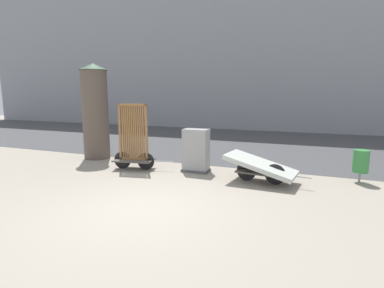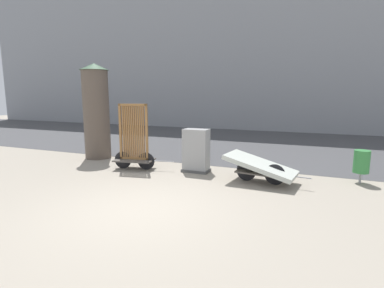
{
  "view_description": "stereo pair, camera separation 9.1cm",
  "coord_description": "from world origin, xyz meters",
  "px_view_note": "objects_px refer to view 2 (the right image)",
  "views": [
    {
      "loc": [
        3.18,
        -5.13,
        2.37
      ],
      "look_at": [
        0.0,
        2.89,
        0.94
      ],
      "focal_mm": 28.0,
      "sensor_mm": 36.0,
      "label": 1
    },
    {
      "loc": [
        3.26,
        -5.1,
        2.37
      ],
      "look_at": [
        0.0,
        2.89,
        0.94
      ],
      "focal_mm": 28.0,
      "sensor_mm": 36.0,
      "label": 2
    }
  ],
  "objects_px": {
    "trash_bin": "(362,162)",
    "bike_cart_with_bedframe": "(134,145)",
    "advertising_column": "(96,111)",
    "bike_cart_with_mattress": "(261,167)",
    "utility_cabinet": "(196,152)"
  },
  "relations": [
    {
      "from": "trash_bin",
      "to": "bike_cart_with_bedframe",
      "type": "bearing_deg",
      "value": -171.51
    },
    {
      "from": "trash_bin",
      "to": "advertising_column",
      "type": "height_order",
      "value": "advertising_column"
    },
    {
      "from": "bike_cart_with_bedframe",
      "to": "advertising_column",
      "type": "xyz_separation_m",
      "value": [
        -2.24,
        0.97,
        1.0
      ]
    },
    {
      "from": "bike_cart_with_mattress",
      "to": "advertising_column",
      "type": "xyz_separation_m",
      "value": [
        -6.24,
        0.97,
        1.32
      ]
    },
    {
      "from": "bike_cart_with_bedframe",
      "to": "bike_cart_with_mattress",
      "type": "distance_m",
      "value": 4.01
    },
    {
      "from": "bike_cart_with_bedframe",
      "to": "utility_cabinet",
      "type": "xyz_separation_m",
      "value": [
        1.95,
        0.44,
        -0.15
      ]
    },
    {
      "from": "trash_bin",
      "to": "advertising_column",
      "type": "distance_m",
      "value": 8.83
    },
    {
      "from": "bike_cart_with_bedframe",
      "to": "advertising_column",
      "type": "height_order",
      "value": "advertising_column"
    },
    {
      "from": "bike_cart_with_bedframe",
      "to": "advertising_column",
      "type": "distance_m",
      "value": 2.64
    },
    {
      "from": "utility_cabinet",
      "to": "bike_cart_with_bedframe",
      "type": "bearing_deg",
      "value": -167.2
    },
    {
      "from": "utility_cabinet",
      "to": "advertising_column",
      "type": "height_order",
      "value": "advertising_column"
    },
    {
      "from": "bike_cart_with_bedframe",
      "to": "bike_cart_with_mattress",
      "type": "height_order",
      "value": "bike_cart_with_bedframe"
    },
    {
      "from": "bike_cart_with_bedframe",
      "to": "trash_bin",
      "type": "xyz_separation_m",
      "value": [
        6.51,
        0.97,
        -0.18
      ]
    },
    {
      "from": "bike_cart_with_mattress",
      "to": "utility_cabinet",
      "type": "relative_size",
      "value": 1.72
    },
    {
      "from": "bike_cart_with_bedframe",
      "to": "utility_cabinet",
      "type": "relative_size",
      "value": 1.57
    }
  ]
}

